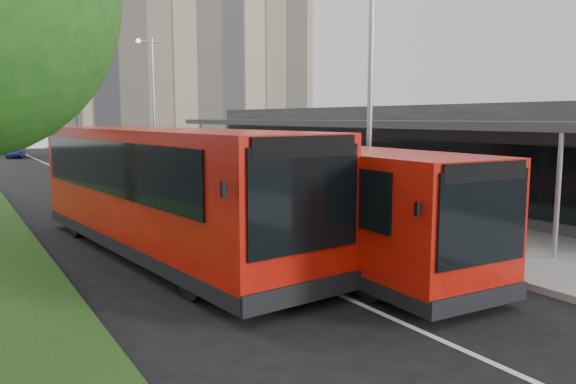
{
  "coord_description": "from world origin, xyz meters",
  "views": [
    {
      "loc": [
        -6.53,
        -10.98,
        3.52
      ],
      "look_at": [
        1.41,
        2.05,
        1.5
      ],
      "focal_mm": 35.0,
      "sensor_mm": 36.0,
      "label": 1
    }
  ],
  "objects_px": {
    "litter_bin": "(274,187)",
    "bus_second": "(165,191)",
    "bollard": "(195,171)",
    "car_near": "(72,154)",
    "car_far": "(16,151)",
    "bus_main": "(325,203)",
    "lamp_post_near": "(368,76)",
    "lamp_post_far": "(152,98)"
  },
  "relations": [
    {
      "from": "car_far",
      "to": "lamp_post_far",
      "type": "bearing_deg",
      "value": -65.16
    },
    {
      "from": "car_far",
      "to": "litter_bin",
      "type": "bearing_deg",
      "value": -67.52
    },
    {
      "from": "bus_main",
      "to": "lamp_post_far",
      "type": "bearing_deg",
      "value": 84.63
    },
    {
      "from": "bollard",
      "to": "car_near",
      "type": "xyz_separation_m",
      "value": [
        -2.37,
        20.61,
        -0.17
      ]
    },
    {
      "from": "lamp_post_near",
      "to": "car_far",
      "type": "distance_m",
      "value": 43.1
    },
    {
      "from": "bollard",
      "to": "lamp_post_near",
      "type": "bearing_deg",
      "value": -91.91
    },
    {
      "from": "lamp_post_far",
      "to": "bus_main",
      "type": "height_order",
      "value": "lamp_post_far"
    },
    {
      "from": "lamp_post_near",
      "to": "bollard",
      "type": "xyz_separation_m",
      "value": [
        0.49,
        14.79,
        -3.99
      ]
    },
    {
      "from": "bus_main",
      "to": "bus_second",
      "type": "xyz_separation_m",
      "value": [
        -3.2,
        2.53,
        0.22
      ]
    },
    {
      "from": "litter_bin",
      "to": "car_near",
      "type": "relative_size",
      "value": 0.25
    },
    {
      "from": "bus_main",
      "to": "car_near",
      "type": "relative_size",
      "value": 3.09
    },
    {
      "from": "car_near",
      "to": "car_far",
      "type": "height_order",
      "value": "car_far"
    },
    {
      "from": "bus_second",
      "to": "car_near",
      "type": "distance_m",
      "value": 34.86
    },
    {
      "from": "bus_main",
      "to": "bus_second",
      "type": "height_order",
      "value": "bus_second"
    },
    {
      "from": "bus_main",
      "to": "car_near",
      "type": "xyz_separation_m",
      "value": [
        0.86,
        37.14,
        -0.89
      ]
    },
    {
      "from": "bus_main",
      "to": "car_far",
      "type": "xyz_separation_m",
      "value": [
        -2.62,
        44.31,
        -0.82
      ]
    },
    {
      "from": "bus_main",
      "to": "car_near",
      "type": "bearing_deg",
      "value": 90.47
    },
    {
      "from": "bus_second",
      "to": "bollard",
      "type": "xyz_separation_m",
      "value": [
        6.42,
        14.0,
        -0.94
      ]
    },
    {
      "from": "litter_bin",
      "to": "bus_second",
      "type": "bearing_deg",
      "value": -135.82
    },
    {
      "from": "bus_second",
      "to": "litter_bin",
      "type": "relative_size",
      "value": 14.12
    },
    {
      "from": "lamp_post_far",
      "to": "bus_second",
      "type": "distance_m",
      "value": 20.34
    },
    {
      "from": "litter_bin",
      "to": "car_near",
      "type": "bearing_deg",
      "value": 96.75
    },
    {
      "from": "lamp_post_far",
      "to": "car_far",
      "type": "xyz_separation_m",
      "value": [
        -5.35,
        22.57,
        -4.1
      ]
    },
    {
      "from": "bus_main",
      "to": "bollard",
      "type": "distance_m",
      "value": 16.86
    },
    {
      "from": "bollard",
      "to": "car_near",
      "type": "bearing_deg",
      "value": 96.56
    },
    {
      "from": "car_far",
      "to": "car_near",
      "type": "bearing_deg",
      "value": -52.66
    },
    {
      "from": "bus_main",
      "to": "bollard",
      "type": "bearing_deg",
      "value": 80.75
    },
    {
      "from": "lamp_post_near",
      "to": "car_near",
      "type": "distance_m",
      "value": 35.69
    },
    {
      "from": "bus_main",
      "to": "car_far",
      "type": "height_order",
      "value": "bus_main"
    },
    {
      "from": "bollard",
      "to": "car_far",
      "type": "xyz_separation_m",
      "value": [
        -5.84,
        27.78,
        -0.11
      ]
    },
    {
      "from": "lamp_post_far",
      "to": "car_near",
      "type": "height_order",
      "value": "lamp_post_far"
    },
    {
      "from": "lamp_post_near",
      "to": "bus_second",
      "type": "distance_m",
      "value": 6.72
    },
    {
      "from": "bollard",
      "to": "car_near",
      "type": "distance_m",
      "value": 20.74
    },
    {
      "from": "lamp_post_far",
      "to": "bus_second",
      "type": "xyz_separation_m",
      "value": [
        -5.93,
        -19.22,
        -3.06
      ]
    },
    {
      "from": "bollard",
      "to": "car_far",
      "type": "height_order",
      "value": "bollard"
    },
    {
      "from": "bollard",
      "to": "car_far",
      "type": "relative_size",
      "value": 0.31
    },
    {
      "from": "lamp_post_near",
      "to": "bus_second",
      "type": "relative_size",
      "value": 0.69
    },
    {
      "from": "lamp_post_near",
      "to": "bus_second",
      "type": "bearing_deg",
      "value": 172.46
    },
    {
      "from": "bus_second",
      "to": "car_far",
      "type": "xyz_separation_m",
      "value": [
        0.58,
        41.78,
        -1.04
      ]
    },
    {
      "from": "bollard",
      "to": "car_near",
      "type": "height_order",
      "value": "bollard"
    },
    {
      "from": "lamp_post_far",
      "to": "bus_main",
      "type": "xyz_separation_m",
      "value": [
        -2.73,
        -21.75,
        -3.28
      ]
    },
    {
      "from": "lamp_post_far",
      "to": "car_far",
      "type": "height_order",
      "value": "lamp_post_far"
    }
  ]
}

